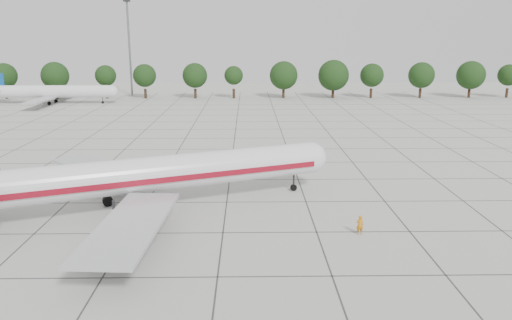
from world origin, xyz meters
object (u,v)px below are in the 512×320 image
at_px(floodlight_mast, 129,43).
at_px(ground_crew, 360,225).
at_px(main_airliner, 116,177).
at_px(bg_airliner_b, 55,92).

bearing_deg(floodlight_mast, ground_crew, -67.55).
xyz_separation_m(main_airliner, bg_airliner_b, (-34.66, 77.92, -0.64)).
relative_size(main_airliner, bg_airliner_b, 1.47).
relative_size(bg_airliner_b, floodlight_mast, 1.11).
relative_size(main_airliner, floodlight_mast, 1.63).
distance_m(ground_crew, bg_airliner_b, 100.60).
bearing_deg(main_airliner, ground_crew, -35.63).
xyz_separation_m(main_airliner, ground_crew, (21.65, -5.42, -2.70)).
distance_m(bg_airliner_b, floodlight_mast, 25.36).
height_order(main_airliner, ground_crew, main_airliner).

